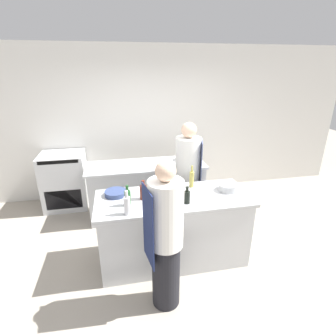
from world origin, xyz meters
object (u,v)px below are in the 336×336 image
Objects in this scene: bottle_wine at (128,198)px; stockpot at (191,153)px; chef_at_prep_near at (165,239)px; bottle_cooking_oil at (143,192)px; chef_at_stove at (188,177)px; bottle_olive_oil at (127,205)px; bottle_sauce at (192,179)px; bowl_mixing_large at (116,193)px; bowl_prep_small at (228,187)px; bottle_vinegar at (187,197)px; oven_range at (65,181)px.

stockpot is (1.15, 1.39, 0.02)m from bottle_wine.
bottle_cooking_oil is at bearing 1.49° from chef_at_prep_near.
bottle_olive_oil is (-0.96, -1.01, 0.18)m from chef_at_stove.
bottle_sauce is 1.00m from bowl_mixing_large.
bottle_wine reaches higher than bowl_prep_small.
bottle_cooking_oil is (0.21, 0.32, -0.02)m from bottle_olive_oil.
stockpot reaches higher than bowl_prep_small.
bottle_cooking_oil is (0.19, 0.12, -0.00)m from bottle_wine.
bottle_cooking_oil is (-0.14, 0.71, 0.19)m from chef_at_prep_near.
bottle_wine is (-0.68, 0.08, 0.02)m from bottle_vinegar.
bowl_mixing_large is at bearing -139.54° from stockpot.
oven_range is 3.37× the size of bottle_sauce.
bottle_wine is (0.02, 0.19, -0.01)m from bottle_olive_oil.
bottle_olive_oil reaches higher than bottle_cooking_oil.
bottle_cooking_oil is at bearing 56.46° from bottle_olive_oil.
chef_at_prep_near is 6.75× the size of bottle_cooking_oil.
bottle_vinegar is (0.70, 0.11, -0.03)m from bottle_olive_oil.
bowl_mixing_large is 1.70m from stockpot.
chef_at_prep_near is at bearing -61.79° from bowl_mixing_large.
stockpot is (0.47, 1.47, 0.04)m from bottle_vinegar.
chef_at_stove is 7.04× the size of bowl_prep_small.
stockpot is at bearing 50.22° from bottle_wine.
chef_at_stove reaches higher than bottle_vinegar.
stockpot is at bearing 52.78° from bottle_cooking_oil.
bottle_vinegar is at bearing -7.02° from bottle_wine.
bottle_olive_oil is at bearing -148.72° from bottle_sauce.
bottle_cooking_oil is (-0.49, 0.21, 0.01)m from bottle_vinegar.
bottle_olive_oil reaches higher than bowl_prep_small.
bottle_wine reaches higher than bottle_vinegar.
bottle_wine is 0.93× the size of bowl_mixing_large.
bowl_mixing_large is at bearing 174.25° from bowl_prep_small.
bottle_olive_oil reaches higher than bottle_vinegar.
bottle_vinegar is at bearing -0.10° from chef_at_stove.
chef_at_prep_near is at bearing -7.55° from chef_at_stove.
bottle_sauce is 1.19× the size of stockpot.
chef_at_prep_near is at bearing -119.82° from bottle_sauce.
bottle_olive_oil reaches higher than oven_range.
chef_at_prep_near is 6.09× the size of bowl_mixing_large.
chef_at_prep_near is at bearing -60.70° from oven_range.
bottle_olive_oil is at bearing -171.03° from bottle_vinegar.
bottle_cooking_oil is at bearing -162.06° from bottle_sauce.
chef_at_stove reaches higher than bottle_wine.
bowl_mixing_large is 1.08× the size of stockpot.
bottle_vinegar is at bearing -107.79° from stockpot.
bottle_olive_oil is at bearing -75.66° from bowl_mixing_large.
oven_range reaches higher than bowl_mixing_large.
bottle_wine is (-0.33, 0.59, 0.19)m from chef_at_prep_near.
bottle_vinegar is 0.65m from bowl_prep_small.
chef_at_stove is at bearing 80.14° from bottle_sauce.
oven_range is 3.55× the size of bottle_olive_oil.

